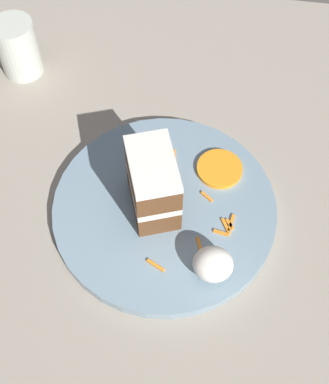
% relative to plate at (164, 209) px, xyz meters
% --- Properties ---
extents(ground_plane, '(6.00, 6.00, 0.00)m').
position_rel_plate_xyz_m(ground_plane, '(0.04, -0.04, -0.03)').
color(ground_plane, '#4C4742').
rests_on(ground_plane, ground).
extents(dining_table, '(1.30, 0.87, 0.02)m').
position_rel_plate_xyz_m(dining_table, '(0.04, -0.04, -0.02)').
color(dining_table, gray).
rests_on(dining_table, ground).
extents(plate, '(0.30, 0.30, 0.02)m').
position_rel_plate_xyz_m(plate, '(0.00, 0.00, 0.00)').
color(plate, gray).
rests_on(plate, dining_table).
extents(cake_slice, '(0.08, 0.10, 0.10)m').
position_rel_plate_xyz_m(cake_slice, '(0.01, -0.00, 0.06)').
color(cake_slice, brown).
rests_on(cake_slice, plate).
extents(cream_dollop, '(0.05, 0.05, 0.05)m').
position_rel_plate_xyz_m(cream_dollop, '(-0.07, 0.09, 0.03)').
color(cream_dollop, white).
rests_on(cream_dollop, plate).
extents(orange_garnish, '(0.06, 0.06, 0.01)m').
position_rel_plate_xyz_m(orange_garnish, '(-0.07, -0.07, 0.01)').
color(orange_garnish, orange).
rests_on(orange_garnish, plate).
extents(carrot_shreds_scatter, '(0.17, 0.19, 0.00)m').
position_rel_plate_xyz_m(carrot_shreds_scatter, '(-0.04, 0.00, 0.01)').
color(carrot_shreds_scatter, orange).
rests_on(carrot_shreds_scatter, plate).
extents(drinking_glass, '(0.06, 0.06, 0.09)m').
position_rel_plate_xyz_m(drinking_glass, '(0.27, -0.23, 0.03)').
color(drinking_glass, beige).
rests_on(drinking_glass, dining_table).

